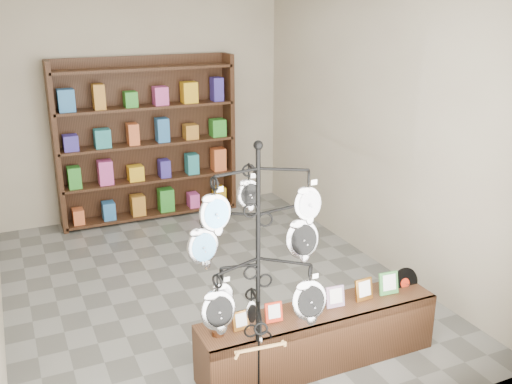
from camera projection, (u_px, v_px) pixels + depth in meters
ground at (207, 285)px, 6.07m from camera, size 5.00×5.00×0.00m
room_envelope at (202, 113)px, 5.48m from camera, size 5.00×5.00×5.00m
display_tree at (258, 259)px, 3.98m from camera, size 1.04×0.98×2.01m
front_shelf at (319, 336)px, 4.69m from camera, size 2.04×0.43×0.72m
back_shelving at (147, 145)px, 7.72m from camera, size 2.42×0.36×2.20m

